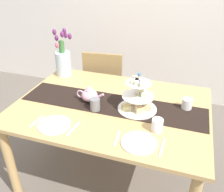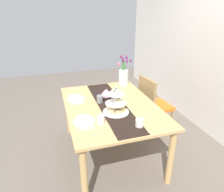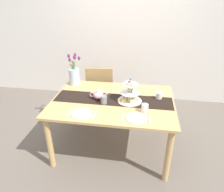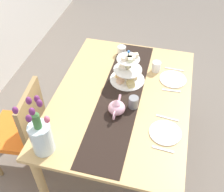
% 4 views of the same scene
% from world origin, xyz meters
% --- Properties ---
extents(ground_plane, '(8.00, 8.00, 0.00)m').
position_xyz_m(ground_plane, '(0.00, 0.00, 0.00)').
color(ground_plane, '#6B6056').
extents(dining_table, '(1.51, 1.09, 0.74)m').
position_xyz_m(dining_table, '(0.00, 0.00, 0.64)').
color(dining_table, tan).
rests_on(dining_table, ground_plane).
extents(chair_left, '(0.46, 0.46, 0.91)m').
position_xyz_m(chair_left, '(-0.33, 0.77, 0.50)').
color(chair_left, olive).
rests_on(chair_left, ground_plane).
extents(table_runner, '(1.47, 0.32, 0.00)m').
position_xyz_m(table_runner, '(0.00, 0.01, 0.74)').
color(table_runner, black).
rests_on(table_runner, dining_table).
extents(tiered_cake_stand, '(0.30, 0.30, 0.30)m').
position_xyz_m(tiered_cake_stand, '(0.21, 0.00, 0.84)').
color(tiered_cake_stand, beige).
rests_on(tiered_cake_stand, table_runner).
extents(teapot, '(0.24, 0.13, 0.14)m').
position_xyz_m(teapot, '(-0.19, 0.00, 0.80)').
color(teapot, '#E5A8BC').
rests_on(teapot, table_runner).
extents(tulip_vase, '(0.18, 0.23, 0.46)m').
position_xyz_m(tulip_vase, '(-0.62, 0.40, 0.89)').
color(tulip_vase, silver).
rests_on(tulip_vase, dining_table).
extents(cream_jug, '(0.08, 0.08, 0.08)m').
position_xyz_m(cream_jug, '(0.57, 0.13, 0.78)').
color(cream_jug, white).
rests_on(cream_jug, dining_table).
extents(dinner_plate_left, '(0.23, 0.23, 0.01)m').
position_xyz_m(dinner_plate_left, '(-0.29, -0.38, 0.75)').
color(dinner_plate_left, white).
rests_on(dinner_plate_left, dining_table).
extents(fork_left, '(0.03, 0.15, 0.01)m').
position_xyz_m(fork_left, '(-0.44, -0.38, 0.74)').
color(fork_left, silver).
rests_on(fork_left, dining_table).
extents(knife_left, '(0.03, 0.17, 0.01)m').
position_xyz_m(knife_left, '(-0.15, -0.38, 0.74)').
color(knife_left, silver).
rests_on(knife_left, dining_table).
extents(dinner_plate_right, '(0.23, 0.23, 0.01)m').
position_xyz_m(dinner_plate_right, '(0.31, -0.38, 0.75)').
color(dinner_plate_right, white).
rests_on(dinner_plate_right, dining_table).
extents(fork_right, '(0.03, 0.15, 0.01)m').
position_xyz_m(fork_right, '(0.17, -0.38, 0.74)').
color(fork_right, silver).
rests_on(fork_right, dining_table).
extents(knife_right, '(0.02, 0.17, 0.01)m').
position_xyz_m(knife_right, '(0.46, -0.38, 0.74)').
color(knife_right, silver).
rests_on(knife_right, dining_table).
extents(mug_grey, '(0.08, 0.08, 0.09)m').
position_xyz_m(mug_grey, '(-0.09, -0.11, 0.79)').
color(mug_grey, slate).
rests_on(mug_grey, table_runner).
extents(mug_white_text, '(0.08, 0.08, 0.09)m').
position_xyz_m(mug_white_text, '(0.40, -0.22, 0.79)').
color(mug_white_text, white).
rests_on(mug_white_text, dining_table).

